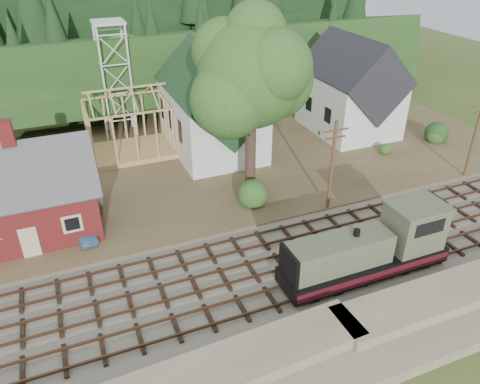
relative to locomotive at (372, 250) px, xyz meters
name	(u,v)px	position (x,y,z in m)	size (l,w,h in m)	color
ground	(280,267)	(-5.18, 3.00, -2.09)	(140.00, 140.00, 0.00)	#384C1E
embankment	(349,356)	(-5.18, -5.50, -2.09)	(64.00, 5.00, 1.60)	#7F7259
railroad_bed	(281,266)	(-5.18, 3.00, -2.01)	(64.00, 11.00, 0.16)	#726B5B
village_flat	(200,160)	(-5.18, 21.00, -1.94)	(64.00, 26.00, 0.30)	brown
hillside	(148,93)	(-5.18, 45.00, -2.09)	(70.00, 28.00, 8.00)	#1E3F19
ridge	(127,65)	(-5.18, 61.00, -2.09)	(80.00, 20.00, 12.00)	black
depot	(24,198)	(-21.18, 14.00, 1.12)	(10.80, 7.41, 9.00)	#591415
church	(212,105)	(-3.18, 22.68, 3.09)	(8.40, 15.17, 13.00)	silver
farmhouse	(351,91)	(12.82, 22.00, 2.78)	(8.40, 10.80, 10.60)	silver
timber_frame	(130,126)	(-11.18, 25.00, 1.18)	(8.20, 6.20, 6.99)	tan
lattice_tower	(111,45)	(-11.18, 31.00, 7.94)	(3.20, 3.20, 12.12)	silver
big_tree	(253,81)	(-3.01, 13.08, 8.13)	(10.90, 8.40, 14.70)	#38281E
telegraph_pole_near	(332,165)	(1.82, 8.20, 2.16)	(2.20, 0.28, 8.00)	#4C331E
telegraph_pole_far	(475,136)	(16.82, 8.20, 2.16)	(2.20, 0.28, 8.00)	#4C331E
locomotive	(372,250)	(0.00, 0.00, 0.00)	(11.74, 2.94, 4.70)	black
car_blue	(83,231)	(-17.54, 11.40, -1.20)	(1.39, 3.45, 1.18)	#62A2D3
car_red	(351,125)	(13.33, 21.82, -1.21)	(1.92, 4.16, 1.16)	#AB0D2B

